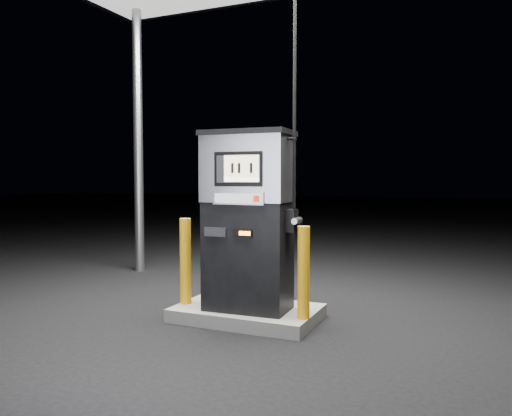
% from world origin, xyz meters
% --- Properties ---
extents(ground, '(80.00, 80.00, 0.00)m').
position_xyz_m(ground, '(0.00, 0.00, 0.00)').
color(ground, black).
rests_on(ground, ground).
extents(pump_island, '(1.60, 1.00, 0.15)m').
position_xyz_m(pump_island, '(0.00, 0.00, 0.07)').
color(pump_island, '#61615C').
rests_on(pump_island, ground).
extents(fuel_dispenser, '(1.11, 0.64, 4.13)m').
position_xyz_m(fuel_dispenser, '(0.06, -0.10, 1.17)').
color(fuel_dispenser, black).
rests_on(fuel_dispenser, pump_island).
extents(bollard_left, '(0.18, 0.18, 1.00)m').
position_xyz_m(bollard_left, '(-0.74, -0.13, 0.65)').
color(bollard_left, '#F5A70D').
rests_on(bollard_left, pump_island).
extents(bollard_right, '(0.14, 0.14, 0.97)m').
position_xyz_m(bollard_right, '(0.74, -0.20, 0.64)').
color(bollard_right, '#F5A70D').
rests_on(bollard_right, pump_island).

